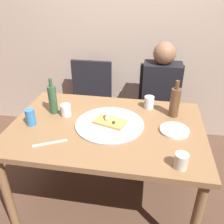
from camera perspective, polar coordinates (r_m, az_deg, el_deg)
name	(u,v)px	position (r m, az deg, el deg)	size (l,w,h in m)	color
ground_plane	(107,197)	(2.22, -1.08, -19.58)	(8.00, 8.00, 0.00)	#513828
back_wall	(128,18)	(2.67, 3.72, 21.27)	(6.00, 0.10, 2.60)	#BCA893
dining_table	(107,135)	(1.78, -1.28, -5.42)	(1.38, 0.92, 0.75)	olive
pizza_tray	(110,124)	(1.73, -0.55, -2.87)	(0.49, 0.49, 0.01)	#ADADB2
pizza_slice_last	(110,121)	(1.73, -0.56, -2.22)	(0.25, 0.19, 0.05)	tan
wine_bottle	(53,99)	(1.89, -13.87, 2.96)	(0.06, 0.06, 0.29)	#2D5133
beer_bottle	(175,102)	(1.85, 14.66, 2.31)	(0.07, 0.07, 0.29)	brown
tumbler_near	(149,102)	(1.96, 8.78, 2.27)	(0.08, 0.08, 0.10)	silver
tumbler_far	(66,110)	(1.86, -10.89, 0.44)	(0.08, 0.08, 0.09)	silver
wine_glass	(181,161)	(1.41, 16.06, -11.07)	(0.08, 0.08, 0.09)	beige
soda_can	(31,117)	(1.81, -18.74, -1.15)	(0.07, 0.07, 0.12)	#337AC1
plate_stack	(174,130)	(1.71, 14.57, -4.24)	(0.20, 0.20, 0.02)	white
table_knife	(50,143)	(1.60, -14.49, -7.15)	(0.22, 0.02, 0.01)	#B7B7BC
chair_left	(90,99)	(2.64, -5.30, 3.20)	(0.44, 0.44, 0.90)	black
chair_right	(159,104)	(2.57, 11.04, 1.92)	(0.44, 0.44, 0.90)	black
guest_in_sweater	(160,99)	(2.38, 11.33, 2.98)	(0.36, 0.56, 1.17)	black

